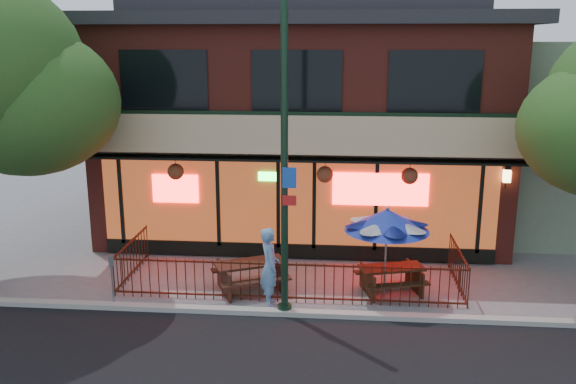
% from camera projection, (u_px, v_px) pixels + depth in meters
% --- Properties ---
extents(ground, '(80.00, 80.00, 0.00)m').
position_uv_depth(ground, '(286.00, 306.00, 14.28)').
color(ground, gray).
rests_on(ground, ground).
extents(curb, '(80.00, 0.25, 0.12)m').
position_uv_depth(curb, '(284.00, 312.00, 13.78)').
color(curb, '#999993').
rests_on(curb, ground).
extents(restaurant_building, '(12.96, 9.49, 8.05)m').
position_uv_depth(restaurant_building, '(305.00, 100.00, 20.15)').
color(restaurant_building, maroon).
rests_on(restaurant_building, ground).
extents(neighbor_building, '(6.00, 7.00, 6.00)m').
position_uv_depth(neighbor_building, '(576.00, 134.00, 20.24)').
color(neighbor_building, gray).
rests_on(neighbor_building, ground).
extents(patio_fence, '(8.44, 2.62, 1.00)m').
position_uv_depth(patio_fence, '(288.00, 272.00, 14.61)').
color(patio_fence, '#3E160D').
rests_on(patio_fence, ground).
extents(street_light, '(0.43, 0.32, 7.00)m').
position_uv_depth(street_light, '(285.00, 179.00, 13.12)').
color(street_light, black).
rests_on(street_light, ground).
extents(picnic_table_left, '(2.12, 1.92, 0.74)m').
position_uv_depth(picnic_table_left, '(250.00, 272.00, 15.06)').
color(picnic_table_left, '#3C1F16').
rests_on(picnic_table_left, ground).
extents(picnic_table_right, '(1.82, 1.57, 0.67)m').
position_uv_depth(picnic_table_right, '(391.00, 275.00, 14.93)').
color(picnic_table_right, '#342312').
rests_on(picnic_table_right, ground).
extents(patio_umbrella, '(2.00, 1.99, 2.28)m').
position_uv_depth(patio_umbrella, '(387.00, 220.00, 14.29)').
color(patio_umbrella, gray).
rests_on(patio_umbrella, ground).
extents(pedestrian, '(0.64, 0.79, 1.89)m').
position_uv_depth(pedestrian, '(270.00, 267.00, 14.10)').
color(pedestrian, '#6192C3').
rests_on(pedestrian, ground).
extents(parking_meter_near, '(0.14, 0.13, 1.27)m').
position_uv_depth(parking_meter_near, '(112.00, 272.00, 14.01)').
color(parking_meter_near, gray).
rests_on(parking_meter_near, ground).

